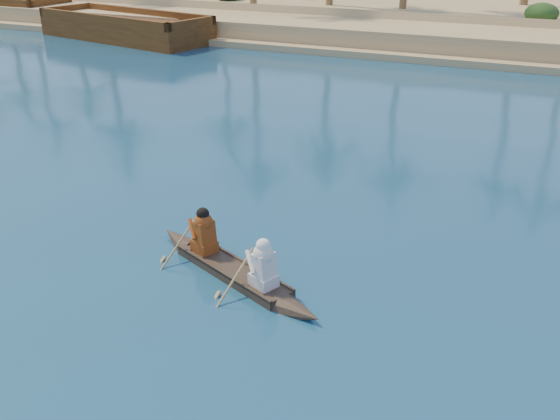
% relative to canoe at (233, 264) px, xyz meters
% --- Properties ---
extents(sandy_embankment, '(150.00, 51.00, 1.50)m').
position_rel_canoe_xyz_m(sandy_embankment, '(-8.00, 47.49, 0.27)').
color(sandy_embankment, tan).
rests_on(sandy_embankment, ground).
extents(shrub_cluster, '(100.00, 6.00, 2.40)m').
position_rel_canoe_xyz_m(shrub_cluster, '(-8.00, 32.10, 0.94)').
color(shrub_cluster, '#203A15').
rests_on(shrub_cluster, ground).
extents(canoe, '(4.75, 2.48, 1.34)m').
position_rel_canoe_xyz_m(canoe, '(0.00, 0.00, 0.00)').
color(canoe, '#3E2F22').
rests_on(canoe, ground).
extents(barge_mid, '(12.27, 6.22, 1.95)m').
position_rel_canoe_xyz_m(barge_mid, '(-20.00, 22.60, 0.42)').
color(barge_mid, brown).
rests_on(barge_mid, ground).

